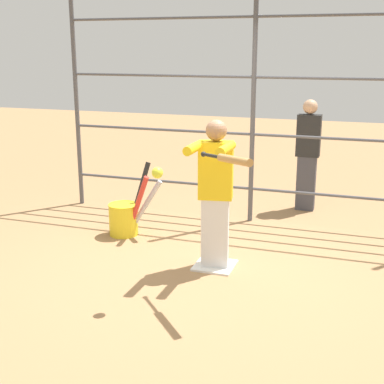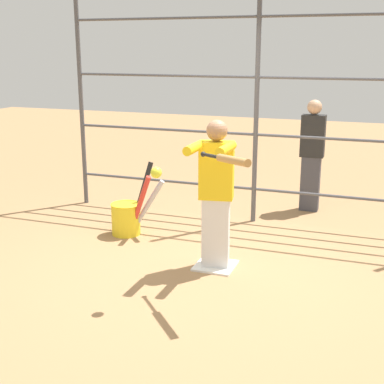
# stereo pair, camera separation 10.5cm
# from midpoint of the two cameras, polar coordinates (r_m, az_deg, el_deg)

# --- Properties ---
(ground_plane) EXTENTS (24.00, 24.00, 0.00)m
(ground_plane) POSITION_cam_midpoint_polar(r_m,az_deg,el_deg) (5.55, 1.89, -7.93)
(ground_plane) COLOR #9E754C
(home_plate) EXTENTS (0.40, 0.40, 0.02)m
(home_plate) POSITION_cam_midpoint_polar(r_m,az_deg,el_deg) (5.55, 1.89, -7.83)
(home_plate) COLOR white
(home_plate) RESTS_ON ground
(fence_backstop) EXTENTS (5.03, 0.06, 2.96)m
(fence_backstop) POSITION_cam_midpoint_polar(r_m,az_deg,el_deg) (6.69, 6.10, 9.10)
(fence_backstop) COLOR #4C4C51
(fence_backstop) RESTS_ON ground
(batter) EXTENTS (0.38, 0.56, 1.51)m
(batter) POSITION_cam_midpoint_polar(r_m,az_deg,el_deg) (5.27, 1.92, 0.20)
(batter) COLOR silver
(batter) RESTS_ON ground
(baseball_bat_swinging) EXTENTS (0.60, 0.60, 0.12)m
(baseball_bat_swinging) POSITION_cam_midpoint_polar(r_m,az_deg,el_deg) (4.40, 3.41, 3.51)
(baseball_bat_swinging) COLOR black
(softball_in_flight) EXTENTS (0.10, 0.10, 0.10)m
(softball_in_flight) POSITION_cam_midpoint_polar(r_m,az_deg,el_deg) (4.49, -4.39, 2.06)
(softball_in_flight) COLOR yellow
(bat_bucket) EXTENTS (0.66, 0.47, 0.86)m
(bat_bucket) POSITION_cam_midpoint_polar(r_m,az_deg,el_deg) (6.44, -7.52, -2.62)
(bat_bucket) COLOR yellow
(bat_bucket) RESTS_ON ground
(bystander_behind_fence) EXTENTS (0.31, 0.19, 1.52)m
(bystander_behind_fence) POSITION_cam_midpoint_polar(r_m,az_deg,el_deg) (7.42, 11.84, 4.04)
(bystander_behind_fence) COLOR #3F3F47
(bystander_behind_fence) RESTS_ON ground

